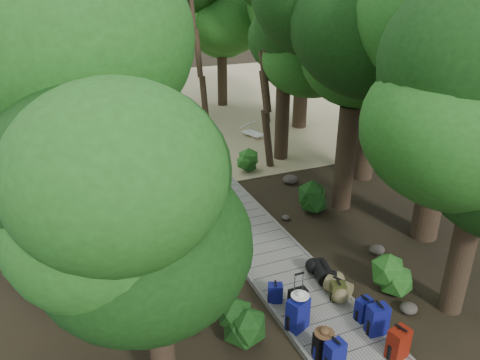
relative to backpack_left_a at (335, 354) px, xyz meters
name	(u,v)px	position (x,y,z in m)	size (l,w,h in m)	color
ground	(268,256)	(0.64, 4.23, -0.48)	(120.00, 120.00, 0.00)	black
sand_beach	(144,110)	(0.64, 20.23, -0.47)	(40.00, 22.00, 0.02)	tan
boardwalk	(253,237)	(0.64, 5.23, -0.42)	(2.00, 12.00, 0.12)	gray
backpack_left_a	(335,354)	(0.00, 0.00, 0.00)	(0.38, 0.27, 0.71)	navy
backpack_left_b	(322,344)	(-0.06, 0.36, -0.04)	(0.34, 0.24, 0.63)	black
backpack_left_c	(298,312)	(-0.11, 1.28, 0.07)	(0.46, 0.33, 0.86)	navy
backpack_left_d	(275,292)	(-0.14, 2.29, -0.10)	(0.34, 0.25, 0.52)	navy
backpack_right_a	(399,342)	(1.35, -0.24, 0.02)	(0.42, 0.30, 0.76)	maroon
backpack_right_b	(378,318)	(1.40, 0.49, 0.03)	(0.43, 0.30, 0.77)	navy
backpack_right_c	(364,308)	(1.40, 0.96, -0.06)	(0.35, 0.25, 0.60)	navy
backpack_right_d	(338,290)	(1.25, 1.76, -0.10)	(0.34, 0.25, 0.52)	#3A3A17
duffel_right_khaki	(338,287)	(1.39, 1.93, -0.15)	(0.41, 0.62, 0.41)	brown
duffel_right_black	(323,272)	(1.36, 2.58, -0.14)	(0.43, 0.69, 0.43)	black
suitcase_on_boardwalk	(298,301)	(0.14, 1.71, -0.04)	(0.41, 0.23, 0.64)	black
lone_suitcase_on_sand	(196,150)	(1.07, 12.13, -0.11)	(0.44, 0.25, 0.70)	black
hat_brown	(325,331)	(-0.06, 0.32, 0.34)	(0.42, 0.42, 0.12)	#51351E
hat_white	(300,293)	(-0.08, 1.28, 0.57)	(0.40, 0.40, 0.13)	silver
kayak	(90,148)	(-2.95, 14.67, -0.30)	(0.67, 3.08, 0.31)	#B3370F
sun_lounger	(253,131)	(4.43, 13.66, -0.17)	(0.57, 1.76, 0.57)	silver
tree_right_b	(458,47)	(5.41, 3.38, 5.07)	(6.21, 6.21, 11.09)	black
tree_right_c	(354,71)	(4.21, 5.98, 4.08)	(5.27, 5.27, 9.12)	black
tree_right_d	(378,42)	(6.37, 7.70, 4.60)	(5.53, 5.53, 10.14)	black
tree_right_e	(284,59)	(4.40, 10.73, 3.65)	(4.58, 4.58, 8.25)	black
tree_right_f	(305,23)	(7.24, 14.19, 4.55)	(5.63, 5.63, 10.06)	black
tree_left_a	(153,249)	(-3.20, 0.78, 2.76)	(3.88, 3.88, 6.46)	black
tree_left_b	(40,132)	(-4.63, 4.42, 3.79)	(4.74, 4.74, 8.53)	black
tree_left_c	(111,110)	(-2.74, 7.67, 3.22)	(4.25, 4.25, 7.39)	black
tree_back_a	(107,32)	(-1.04, 19.36, 3.98)	(5.15, 5.15, 8.92)	black
tree_back_b	(169,20)	(2.32, 19.90, 4.41)	(5.47, 5.47, 9.77)	black
tree_back_c	(222,34)	(5.17, 19.64, 3.57)	(4.50, 4.50, 8.10)	black
tree_back_d	(21,56)	(-5.19, 19.42, 3.07)	(4.25, 4.25, 7.09)	black
palm_right_a	(273,81)	(3.71, 10.34, 2.96)	(4.03, 4.03, 6.87)	#103B13
palm_right_b	(267,43)	(6.10, 15.77, 3.55)	(4.17, 4.17, 8.05)	#103B13
palm_right_c	(207,53)	(3.40, 16.98, 3.05)	(4.44, 4.44, 7.06)	#103B13
palm_left_a	(53,112)	(-4.27, 10.50, 2.57)	(3.83, 3.83, 6.10)	#103B13
rock_left_b	(192,329)	(-2.24, 2.16, -0.39)	(0.33, 0.29, 0.18)	#4C473F
rock_left_c	(210,252)	(-0.89, 4.83, -0.32)	(0.59, 0.53, 0.32)	#4C473F
rock_left_d	(160,215)	(-1.60, 7.60, -0.38)	(0.34, 0.31, 0.19)	#4C473F
rock_right_a	(409,308)	(2.62, 0.83, -0.36)	(0.42, 0.38, 0.23)	#4C473F
rock_right_b	(377,250)	(3.51, 3.15, -0.35)	(0.45, 0.40, 0.25)	#4C473F
rock_right_c	(286,217)	(2.07, 5.89, -0.40)	(0.28, 0.25, 0.15)	#4C473F
rock_right_d	(290,179)	(3.54, 8.30, -0.32)	(0.58, 0.52, 0.32)	#4C473F
shrub_left_a	(238,322)	(-1.41, 1.52, 0.04)	(1.14, 1.14, 1.03)	#1F4E17
shrub_left_b	(182,237)	(-1.50, 5.41, -0.02)	(1.02, 1.02, 0.91)	#1F4E17
shrub_left_c	(141,191)	(-1.93, 8.77, 0.00)	(1.05, 1.05, 0.95)	#1F4E17
shrub_right_a	(392,277)	(2.72, 1.62, -0.04)	(0.97, 0.97, 0.87)	#1F4E17
shrub_right_b	(317,198)	(3.24, 5.96, 0.04)	(1.15, 1.15, 1.03)	#1F4E17
shrub_right_c	(246,162)	(2.44, 9.93, -0.07)	(0.90, 0.90, 0.81)	#1F4E17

